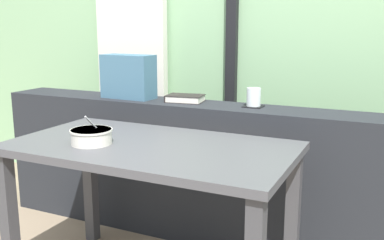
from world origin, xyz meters
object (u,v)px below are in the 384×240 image
juice_glass (254,98)px  closed_book (185,98)px  coaster_square (253,106)px  soup_bowl (92,137)px  throw_pillow (128,77)px  breakfast_table (151,167)px

juice_glass → closed_book: 0.41m
coaster_square → soup_bowl: 0.90m
juice_glass → soup_bowl: juice_glass is taller
closed_book → soup_bowl: soup_bowl is taller
juice_glass → closed_book: (-0.41, -0.01, -0.03)m
juice_glass → throw_pillow: throw_pillow is taller
breakfast_table → coaster_square: bearing=66.9°
coaster_square → soup_bowl: soup_bowl is taller
soup_bowl → coaster_square: bearing=55.6°
breakfast_table → coaster_square: size_ratio=12.56×
coaster_square → juice_glass: size_ratio=1.02×
breakfast_table → closed_book: 0.67m
juice_glass → closed_book: size_ratio=0.44×
closed_book → breakfast_table: bearing=-77.6°
juice_glass → soup_bowl: (-0.51, -0.74, -0.10)m
coaster_square → juice_glass: bearing=0.0°
breakfast_table → juice_glass: (0.27, 0.63, 0.24)m
breakfast_table → soup_bowl: (-0.24, -0.11, 0.14)m
breakfast_table → soup_bowl: size_ratio=6.74×
breakfast_table → soup_bowl: bearing=-155.7°
soup_bowl → closed_book: bearing=82.3°
breakfast_table → juice_glass: bearing=66.9°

